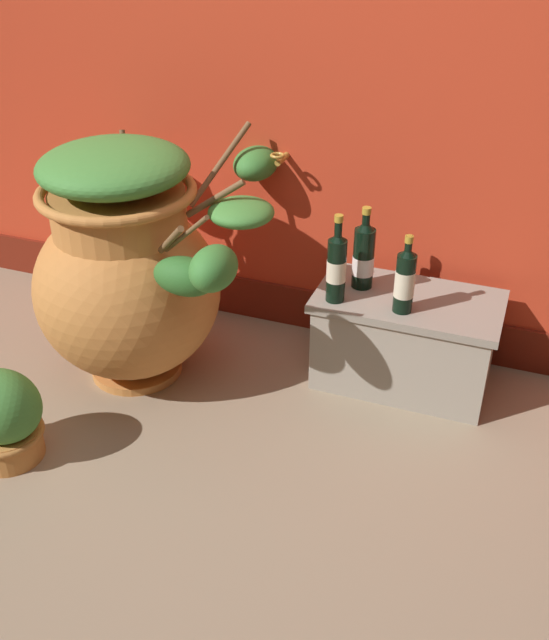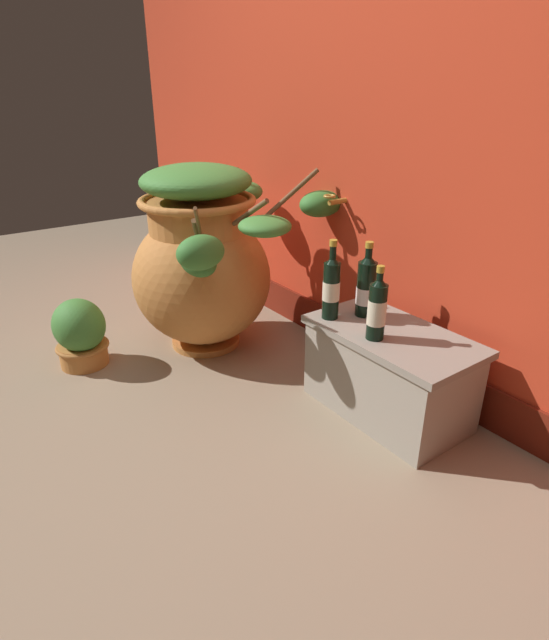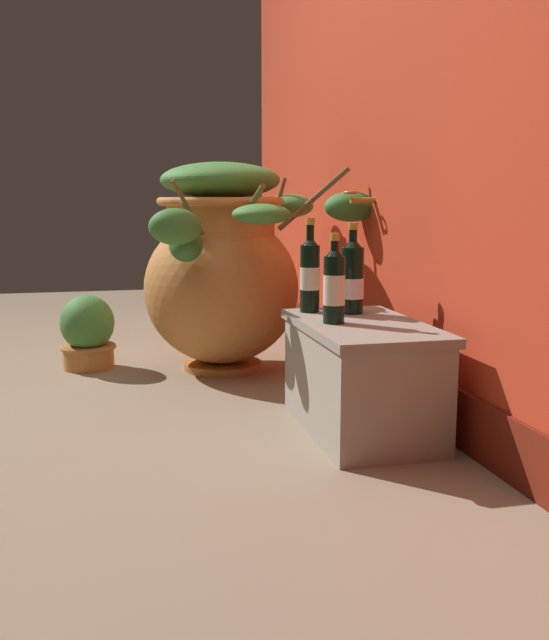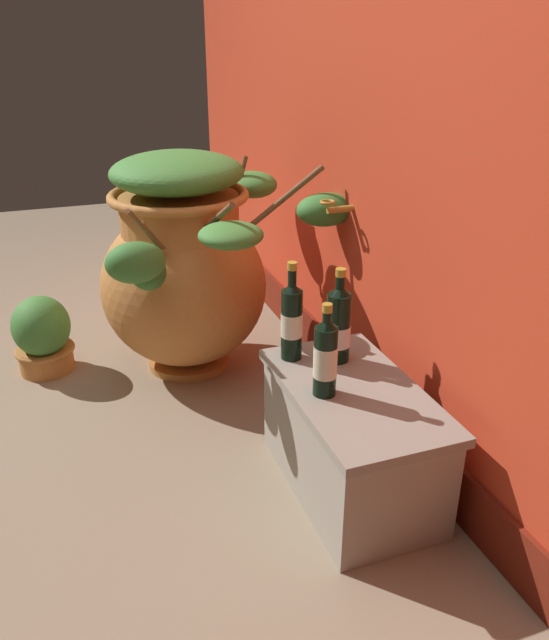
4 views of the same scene
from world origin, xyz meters
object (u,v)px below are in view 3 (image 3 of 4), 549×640
at_px(wine_bottle_middle, 352,276).
at_px(wine_bottle_right, 310,272).
at_px(wine_bottle_left, 334,284).
at_px(terracotta_urn, 223,268).
at_px(potted_shrub, 88,332).

distance_m(wine_bottle_middle, wine_bottle_right, 0.15).
height_order(wine_bottle_left, wine_bottle_middle, wine_bottle_middle).
bearing_deg(wine_bottle_middle, wine_bottle_left, -34.70).
bearing_deg(wine_bottle_left, wine_bottle_middle, 145.30).
bearing_deg(terracotta_urn, wine_bottle_right, 14.41).
distance_m(wine_bottle_left, wine_bottle_middle, 0.22).
xyz_separation_m(wine_bottle_left, wine_bottle_right, (-0.24, -0.01, 0.01)).
distance_m(wine_bottle_left, potted_shrub, 1.41).
bearing_deg(wine_bottle_right, terracotta_urn, -165.59).
height_order(terracotta_urn, wine_bottle_middle, terracotta_urn).
relative_size(wine_bottle_left, potted_shrub, 0.86).
relative_size(wine_bottle_right, potted_shrub, 0.99).
distance_m(terracotta_urn, wine_bottle_left, 0.99).
distance_m(terracotta_urn, wine_bottle_middle, 0.85).
bearing_deg(wine_bottle_middle, terracotta_urn, -157.88).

